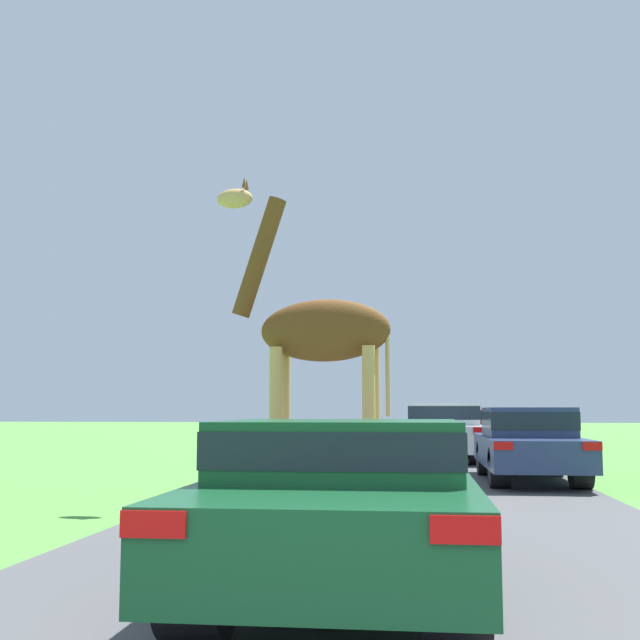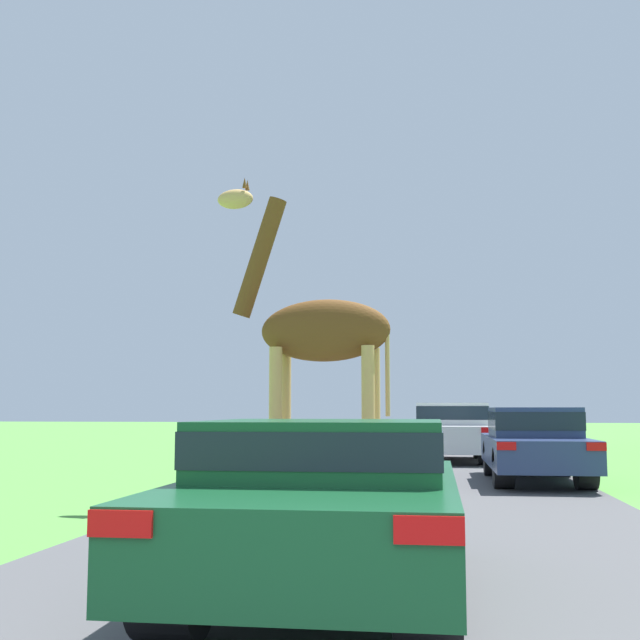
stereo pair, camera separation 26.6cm
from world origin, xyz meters
name	(u,v)px [view 1 (the left image)]	position (x,y,z in m)	size (l,w,h in m)	color
road	(410,444)	(0.00, 30.00, 0.00)	(6.51, 120.00, 0.00)	#4C4C4F
giraffe_near_road	(317,342)	(-1.15, 9.78, 2.32)	(2.65, 0.84, 4.83)	tan
car_lead_maroon	(343,499)	(-0.27, 4.26, 0.70)	(1.89, 3.98, 1.28)	#144C28
car_queue_right	(458,428)	(1.67, 26.24, 0.71)	(1.86, 4.24, 1.33)	maroon
car_queue_left	(443,430)	(0.95, 19.85, 0.80)	(2.00, 4.30, 1.52)	silver
car_far_ahead	(528,441)	(2.36, 14.01, 0.75)	(1.71, 4.62, 1.39)	navy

